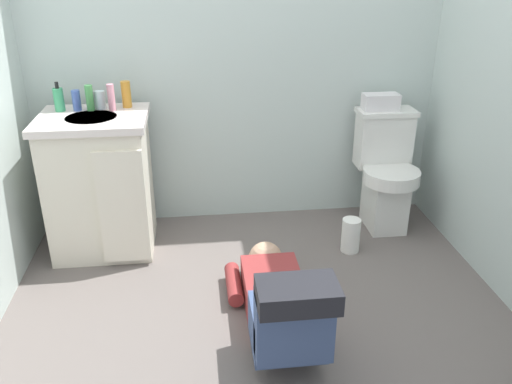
{
  "coord_description": "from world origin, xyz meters",
  "views": [
    {
      "loc": [
        -0.27,
        -2.14,
        1.64
      ],
      "look_at": [
        0.04,
        0.46,
        0.45
      ],
      "focal_mm": 37.08,
      "sensor_mm": 36.0,
      "label": 1
    }
  ],
  "objects_px": {
    "vanity_cabinet": "(101,183)",
    "paper_towel_roll": "(351,235)",
    "bottle_pink": "(111,98)",
    "bottle_amber": "(126,94)",
    "bottle_clear": "(100,100)",
    "tissue_box": "(381,102)",
    "bottle_blue": "(76,100)",
    "person_plumber": "(279,302)",
    "toilet": "(386,172)",
    "soap_dispenser": "(59,99)",
    "bottle_green": "(90,98)",
    "faucet": "(94,100)"
  },
  "relations": [
    {
      "from": "vanity_cabinet",
      "to": "paper_towel_roll",
      "type": "relative_size",
      "value": 3.93
    },
    {
      "from": "bottle_pink",
      "to": "bottle_amber",
      "type": "height_order",
      "value": "same"
    },
    {
      "from": "bottle_clear",
      "to": "tissue_box",
      "type": "bearing_deg",
      "value": 1.14
    },
    {
      "from": "bottle_blue",
      "to": "person_plumber",
      "type": "bearing_deg",
      "value": -46.45
    },
    {
      "from": "bottle_blue",
      "to": "bottle_amber",
      "type": "xyz_separation_m",
      "value": [
        0.27,
        0.04,
        0.02
      ]
    },
    {
      "from": "toilet",
      "to": "bottle_blue",
      "type": "relative_size",
      "value": 6.42
    },
    {
      "from": "soap_dispenser",
      "to": "bottle_green",
      "type": "distance_m",
      "value": 0.17
    },
    {
      "from": "bottle_clear",
      "to": "bottle_amber",
      "type": "xyz_separation_m",
      "value": [
        0.15,
        0.02,
        0.02
      ]
    },
    {
      "from": "toilet",
      "to": "bottle_clear",
      "type": "bearing_deg",
      "value": 178.1
    },
    {
      "from": "bottle_green",
      "to": "bottle_pink",
      "type": "height_order",
      "value": "bottle_pink"
    },
    {
      "from": "soap_dispenser",
      "to": "bottle_pink",
      "type": "distance_m",
      "value": 0.29
    },
    {
      "from": "soap_dispenser",
      "to": "bottle_pink",
      "type": "relative_size",
      "value": 1.09
    },
    {
      "from": "faucet",
      "to": "bottle_pink",
      "type": "distance_m",
      "value": 0.12
    },
    {
      "from": "vanity_cabinet",
      "to": "bottle_clear",
      "type": "bearing_deg",
      "value": 78.13
    },
    {
      "from": "bottle_clear",
      "to": "bottle_amber",
      "type": "bearing_deg",
      "value": 8.3
    },
    {
      "from": "person_plumber",
      "to": "bottle_blue",
      "type": "height_order",
      "value": "bottle_blue"
    },
    {
      "from": "faucet",
      "to": "bottle_green",
      "type": "distance_m",
      "value": 0.04
    },
    {
      "from": "bottle_blue",
      "to": "toilet",
      "type": "bearing_deg",
      "value": -1.22
    },
    {
      "from": "soap_dispenser",
      "to": "paper_towel_roll",
      "type": "distance_m",
      "value": 1.86
    },
    {
      "from": "toilet",
      "to": "vanity_cabinet",
      "type": "relative_size",
      "value": 0.91
    },
    {
      "from": "bottle_blue",
      "to": "bottle_clear",
      "type": "bearing_deg",
      "value": 7.88
    },
    {
      "from": "tissue_box",
      "to": "bottle_pink",
      "type": "relative_size",
      "value": 1.45
    },
    {
      "from": "vanity_cabinet",
      "to": "bottle_clear",
      "type": "distance_m",
      "value": 0.48
    },
    {
      "from": "tissue_box",
      "to": "paper_towel_roll",
      "type": "bearing_deg",
      "value": -121.88
    },
    {
      "from": "toilet",
      "to": "bottle_pink",
      "type": "distance_m",
      "value": 1.73
    },
    {
      "from": "faucet",
      "to": "bottle_amber",
      "type": "distance_m",
      "value": 0.18
    },
    {
      "from": "faucet",
      "to": "bottle_green",
      "type": "xyz_separation_m",
      "value": [
        -0.02,
        -0.02,
        0.02
      ]
    },
    {
      "from": "soap_dispenser",
      "to": "bottle_blue",
      "type": "distance_m",
      "value": 0.1
    },
    {
      "from": "bottle_blue",
      "to": "bottle_amber",
      "type": "height_order",
      "value": "bottle_amber"
    },
    {
      "from": "vanity_cabinet",
      "to": "paper_towel_roll",
      "type": "height_order",
      "value": "vanity_cabinet"
    },
    {
      "from": "faucet",
      "to": "bottle_clear",
      "type": "distance_m",
      "value": 0.03
    },
    {
      "from": "soap_dispenser",
      "to": "bottle_clear",
      "type": "bearing_deg",
      "value": 4.56
    },
    {
      "from": "paper_towel_roll",
      "to": "bottle_green",
      "type": "bearing_deg",
      "value": 166.49
    },
    {
      "from": "bottle_green",
      "to": "bottle_clear",
      "type": "xyz_separation_m",
      "value": [
        0.05,
        0.02,
        -0.02
      ]
    },
    {
      "from": "person_plumber",
      "to": "bottle_amber",
      "type": "bearing_deg",
      "value": 123.7
    },
    {
      "from": "toilet",
      "to": "tissue_box",
      "type": "bearing_deg",
      "value": 116.43
    },
    {
      "from": "paper_towel_roll",
      "to": "bottle_pink",
      "type": "bearing_deg",
      "value": 166.22
    },
    {
      "from": "soap_dispenser",
      "to": "paper_towel_roll",
      "type": "relative_size",
      "value": 0.8
    },
    {
      "from": "tissue_box",
      "to": "bottle_pink",
      "type": "xyz_separation_m",
      "value": [
        -1.61,
        -0.08,
        0.1
      ]
    },
    {
      "from": "bottle_pink",
      "to": "paper_towel_roll",
      "type": "bearing_deg",
      "value": -13.78
    },
    {
      "from": "toilet",
      "to": "vanity_cabinet",
      "type": "bearing_deg",
      "value": -177.16
    },
    {
      "from": "bottle_blue",
      "to": "bottle_clear",
      "type": "height_order",
      "value": "bottle_blue"
    },
    {
      "from": "tissue_box",
      "to": "bottle_green",
      "type": "bearing_deg",
      "value": -178.15
    },
    {
      "from": "bottle_green",
      "to": "bottle_amber",
      "type": "xyz_separation_m",
      "value": [
        0.2,
        0.04,
        0.0
      ]
    },
    {
      "from": "bottle_blue",
      "to": "bottle_pink",
      "type": "distance_m",
      "value": 0.2
    },
    {
      "from": "toilet",
      "to": "paper_towel_roll",
      "type": "bearing_deg",
      "value": -133.2
    },
    {
      "from": "person_plumber",
      "to": "paper_towel_roll",
      "type": "relative_size",
      "value": 5.11
    },
    {
      "from": "person_plumber",
      "to": "bottle_pink",
      "type": "relative_size",
      "value": 7.02
    },
    {
      "from": "person_plumber",
      "to": "bottle_blue",
      "type": "bearing_deg",
      "value": 133.55
    },
    {
      "from": "faucet",
      "to": "bottle_blue",
      "type": "relative_size",
      "value": 0.86
    }
  ]
}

